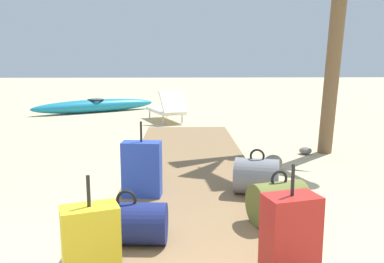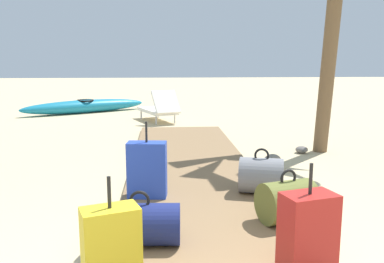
{
  "view_description": "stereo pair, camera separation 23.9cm",
  "coord_description": "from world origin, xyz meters",
  "px_view_note": "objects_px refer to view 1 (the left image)",
  "views": [
    {
      "loc": [
        -0.15,
        -1.67,
        1.55
      ],
      "look_at": [
        0.02,
        3.95,
        0.55
      ],
      "focal_mm": 38.39,
      "sensor_mm": 36.0,
      "label": 1
    },
    {
      "loc": [
        -0.39,
        -1.66,
        1.55
      ],
      "look_at": [
        0.02,
        3.95,
        0.55
      ],
      "focal_mm": 38.39,
      "sensor_mm": 36.0,
      "label": 2
    }
  ],
  "objects_px": {
    "duffel_bag_grey": "(257,176)",
    "suitcase_red": "(290,236)",
    "lounge_chair": "(167,108)",
    "suitcase_yellow": "(91,247)",
    "kayak": "(96,106)",
    "suitcase_blue": "(142,169)",
    "duffel_bag_navy": "(127,223)",
    "duffel_bag_olive": "(278,203)"
  },
  "relations": [
    {
      "from": "duffel_bag_grey",
      "to": "kayak",
      "type": "bearing_deg",
      "value": 113.15
    },
    {
      "from": "duffel_bag_olive",
      "to": "duffel_bag_navy",
      "type": "distance_m",
      "value": 1.36
    },
    {
      "from": "duffel_bag_grey",
      "to": "lounge_chair",
      "type": "height_order",
      "value": "lounge_chair"
    },
    {
      "from": "suitcase_red",
      "to": "suitcase_yellow",
      "type": "xyz_separation_m",
      "value": [
        -1.32,
        -0.11,
        -0.01
      ]
    },
    {
      "from": "duffel_bag_grey",
      "to": "kayak",
      "type": "relative_size",
      "value": 0.16
    },
    {
      "from": "suitcase_red",
      "to": "duffel_bag_navy",
      "type": "relative_size",
      "value": 1.2
    },
    {
      "from": "duffel_bag_olive",
      "to": "duffel_bag_grey",
      "type": "height_order",
      "value": "duffel_bag_grey"
    },
    {
      "from": "suitcase_red",
      "to": "lounge_chair",
      "type": "relative_size",
      "value": 0.48
    },
    {
      "from": "duffel_bag_olive",
      "to": "kayak",
      "type": "distance_m",
      "value": 9.19
    },
    {
      "from": "suitcase_red",
      "to": "lounge_chair",
      "type": "distance_m",
      "value": 7.67
    },
    {
      "from": "suitcase_yellow",
      "to": "lounge_chair",
      "type": "distance_m",
      "value": 7.71
    },
    {
      "from": "duffel_bag_olive",
      "to": "suitcase_red",
      "type": "bearing_deg",
      "value": -98.63
    },
    {
      "from": "duffel_bag_olive",
      "to": "kayak",
      "type": "relative_size",
      "value": 0.16
    },
    {
      "from": "duffel_bag_olive",
      "to": "duffel_bag_navy",
      "type": "relative_size",
      "value": 0.87
    },
    {
      "from": "duffel_bag_olive",
      "to": "suitcase_red",
      "type": "xyz_separation_m",
      "value": [
        -0.14,
        -0.9,
        0.09
      ]
    },
    {
      "from": "duffel_bag_grey",
      "to": "lounge_chair",
      "type": "distance_m",
      "value": 5.99
    },
    {
      "from": "duffel_bag_olive",
      "to": "duffel_bag_grey",
      "type": "xyz_separation_m",
      "value": [
        -0.04,
        0.82,
        0.01
      ]
    },
    {
      "from": "suitcase_blue",
      "to": "suitcase_red",
      "type": "relative_size",
      "value": 1.04
    },
    {
      "from": "kayak",
      "to": "suitcase_red",
      "type": "bearing_deg",
      "value": -71.22
    },
    {
      "from": "suitcase_blue",
      "to": "duffel_bag_olive",
      "type": "bearing_deg",
      "value": -31.38
    },
    {
      "from": "duffel_bag_olive",
      "to": "lounge_chair",
      "type": "height_order",
      "value": "lounge_chair"
    },
    {
      "from": "duffel_bag_grey",
      "to": "suitcase_red",
      "type": "distance_m",
      "value": 1.73
    },
    {
      "from": "duffel_bag_navy",
      "to": "suitcase_red",
      "type": "bearing_deg",
      "value": -24.51
    },
    {
      "from": "kayak",
      "to": "duffel_bag_grey",
      "type": "bearing_deg",
      "value": -66.85
    },
    {
      "from": "duffel_bag_grey",
      "to": "kayak",
      "type": "xyz_separation_m",
      "value": [
        -3.31,
        7.74,
        -0.09
      ]
    },
    {
      "from": "suitcase_yellow",
      "to": "lounge_chair",
      "type": "height_order",
      "value": "suitcase_yellow"
    },
    {
      "from": "suitcase_blue",
      "to": "duffel_bag_navy",
      "type": "bearing_deg",
      "value": -90.82
    },
    {
      "from": "suitcase_red",
      "to": "kayak",
      "type": "bearing_deg",
      "value": 108.78
    },
    {
      "from": "suitcase_red",
      "to": "lounge_chair",
      "type": "xyz_separation_m",
      "value": [
        -1.06,
        7.6,
        -0.04
      ]
    },
    {
      "from": "duffel_bag_grey",
      "to": "suitcase_blue",
      "type": "height_order",
      "value": "suitcase_blue"
    },
    {
      "from": "suitcase_yellow",
      "to": "kayak",
      "type": "xyz_separation_m",
      "value": [
        -1.9,
        9.57,
        -0.16
      ]
    },
    {
      "from": "lounge_chair",
      "to": "duffel_bag_grey",
      "type": "bearing_deg",
      "value": -78.86
    },
    {
      "from": "lounge_chair",
      "to": "duffel_bag_navy",
      "type": "bearing_deg",
      "value": -90.88
    },
    {
      "from": "duffel_bag_olive",
      "to": "suitcase_blue",
      "type": "height_order",
      "value": "suitcase_blue"
    },
    {
      "from": "duffel_bag_navy",
      "to": "suitcase_yellow",
      "type": "xyz_separation_m",
      "value": [
        -0.15,
        -0.64,
        0.11
      ]
    },
    {
      "from": "suitcase_blue",
      "to": "duffel_bag_navy",
      "type": "relative_size",
      "value": 1.25
    },
    {
      "from": "duffel_bag_olive",
      "to": "lounge_chair",
      "type": "bearing_deg",
      "value": 100.17
    },
    {
      "from": "lounge_chair",
      "to": "kayak",
      "type": "xyz_separation_m",
      "value": [
        -2.15,
        1.86,
        -0.14
      ]
    },
    {
      "from": "duffel_bag_olive",
      "to": "duffel_bag_navy",
      "type": "xyz_separation_m",
      "value": [
        -1.31,
        -0.37,
        -0.02
      ]
    },
    {
      "from": "duffel_bag_olive",
      "to": "suitcase_yellow",
      "type": "height_order",
      "value": "suitcase_yellow"
    },
    {
      "from": "suitcase_blue",
      "to": "kayak",
      "type": "distance_m",
      "value": 8.04
    },
    {
      "from": "suitcase_yellow",
      "to": "lounge_chair",
      "type": "xyz_separation_m",
      "value": [
        0.26,
        7.7,
        -0.03
      ]
    }
  ]
}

